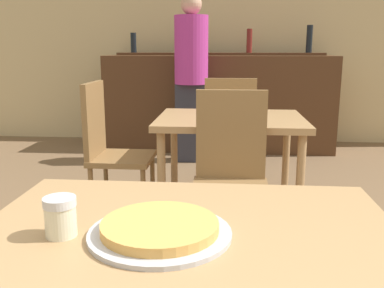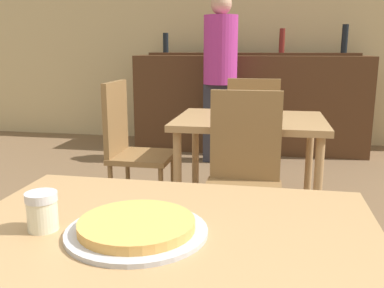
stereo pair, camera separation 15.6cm
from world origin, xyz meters
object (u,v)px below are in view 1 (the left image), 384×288
(chair_far_side_back, at_px, (230,131))
(chair_far_side_left, at_px, (109,144))
(pizza_tray, at_px, (160,229))
(person_standing, at_px, (191,73))
(cheese_shaker, at_px, (60,216))
(chair_far_side_front, at_px, (231,169))

(chair_far_side_back, relative_size, chair_far_side_left, 1.00)
(pizza_tray, bearing_deg, person_standing, 93.50)
(chair_far_side_back, xyz_separation_m, cheese_shaker, (-0.42, -2.32, 0.24))
(chair_far_side_left, height_order, cheese_shaker, chair_far_side_left)
(chair_far_side_front, distance_m, pizza_tray, 1.27)
(chair_far_side_back, bearing_deg, chair_far_side_left, 33.55)
(chair_far_side_front, xyz_separation_m, cheese_shaker, (-0.42, -1.26, 0.24))
(chair_far_side_front, bearing_deg, person_standing, 100.15)
(cheese_shaker, relative_size, person_standing, 0.06)
(chair_far_side_left, height_order, pizza_tray, chair_far_side_left)
(chair_far_side_front, distance_m, chair_far_side_left, 0.96)
(chair_far_side_left, bearing_deg, person_standing, -13.90)
(pizza_tray, relative_size, cheese_shaker, 3.58)
(pizza_tray, xyz_separation_m, person_standing, (-0.21, 3.43, 0.17))
(person_standing, bearing_deg, cheese_shaker, -90.45)
(person_standing, bearing_deg, pizza_tray, -86.50)
(cheese_shaker, bearing_deg, chair_far_side_front, 71.57)
(chair_far_side_back, distance_m, chair_far_side_left, 0.96)
(chair_far_side_left, xyz_separation_m, pizza_tray, (0.62, -1.77, 0.20))
(chair_far_side_back, xyz_separation_m, person_standing, (-0.39, 1.12, 0.38))
(chair_far_side_back, bearing_deg, pizza_tray, 85.48)
(chair_far_side_left, bearing_deg, chair_far_side_back, -56.45)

